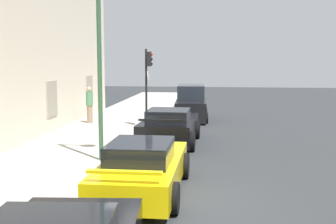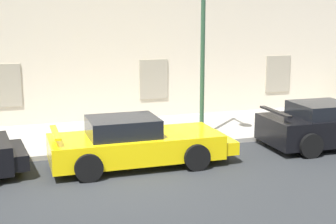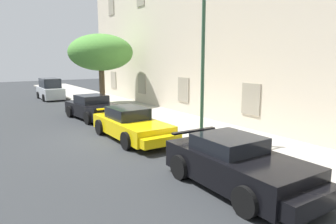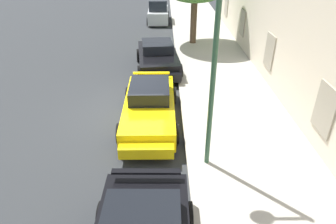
{
  "view_description": "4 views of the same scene",
  "coord_description": "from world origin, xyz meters",
  "px_view_note": "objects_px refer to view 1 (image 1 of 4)",
  "views": [
    {
      "loc": [
        -9.74,
        -1.13,
        3.34
      ],
      "look_at": [
        2.81,
        0.38,
        1.75
      ],
      "focal_mm": 46.55,
      "sensor_mm": 36.0,
      "label": 1
    },
    {
      "loc": [
        -2.43,
        -11.45,
        4.03
      ],
      "look_at": [
        1.81,
        1.56,
        1.24
      ],
      "focal_mm": 51.47,
      "sensor_mm": 36.0,
      "label": 2
    },
    {
      "loc": [
        12.31,
        -5.06,
        3.47
      ],
      "look_at": [
        2.37,
        1.53,
        1.37
      ],
      "focal_mm": 32.17,
      "sensor_mm": 36.0,
      "label": 3
    },
    {
      "loc": [
        10.5,
        1.28,
        5.98
      ],
      "look_at": [
        2.75,
        1.39,
        1.58
      ],
      "focal_mm": 32.6,
      "sensor_mm": 36.0,
      "label": 4
    }
  ],
  "objects_px": {
    "street_lamp": "(112,30)",
    "pedestrian_admiring": "(90,104)",
    "sportscar_white_middle": "(170,127)",
    "sportscar_yellow_flank": "(144,167)",
    "hatchback_parked": "(191,105)",
    "traffic_light": "(148,74)"
  },
  "relations": [
    {
      "from": "street_lamp",
      "to": "pedestrian_admiring",
      "type": "relative_size",
      "value": 3.29
    },
    {
      "from": "sportscar_white_middle",
      "to": "street_lamp",
      "type": "height_order",
      "value": "street_lamp"
    },
    {
      "from": "sportscar_yellow_flank",
      "to": "street_lamp",
      "type": "bearing_deg",
      "value": 29.06
    },
    {
      "from": "sportscar_white_middle",
      "to": "pedestrian_admiring",
      "type": "xyz_separation_m",
      "value": [
        3.82,
        4.41,
        0.43
      ]
    },
    {
      "from": "street_lamp",
      "to": "hatchback_parked",
      "type": "bearing_deg",
      "value": -9.65
    },
    {
      "from": "street_lamp",
      "to": "pedestrian_admiring",
      "type": "height_order",
      "value": "street_lamp"
    },
    {
      "from": "hatchback_parked",
      "to": "traffic_light",
      "type": "relative_size",
      "value": 1.09
    },
    {
      "from": "sportscar_yellow_flank",
      "to": "pedestrian_admiring",
      "type": "relative_size",
      "value": 2.8
    },
    {
      "from": "sportscar_yellow_flank",
      "to": "street_lamp",
      "type": "xyz_separation_m",
      "value": [
        2.5,
        1.39,
        3.57
      ]
    },
    {
      "from": "pedestrian_admiring",
      "to": "sportscar_yellow_flank",
      "type": "bearing_deg",
      "value": -155.96
    },
    {
      "from": "traffic_light",
      "to": "sportscar_yellow_flank",
      "type": "bearing_deg",
      "value": -171.12
    },
    {
      "from": "traffic_light",
      "to": "pedestrian_admiring",
      "type": "relative_size",
      "value": 2.01
    },
    {
      "from": "sportscar_white_middle",
      "to": "hatchback_parked",
      "type": "distance_m",
      "value": 6.39
    },
    {
      "from": "sportscar_white_middle",
      "to": "pedestrian_admiring",
      "type": "relative_size",
      "value": 2.55
    },
    {
      "from": "sportscar_yellow_flank",
      "to": "pedestrian_admiring",
      "type": "distance_m",
      "value": 11.0
    },
    {
      "from": "hatchback_parked",
      "to": "traffic_light",
      "type": "xyz_separation_m",
      "value": [
        -3.53,
        1.74,
        1.75
      ]
    },
    {
      "from": "sportscar_yellow_flank",
      "to": "traffic_light",
      "type": "height_order",
      "value": "traffic_light"
    },
    {
      "from": "sportscar_white_middle",
      "to": "traffic_light",
      "type": "height_order",
      "value": "traffic_light"
    },
    {
      "from": "hatchback_parked",
      "to": "sportscar_yellow_flank",
      "type": "bearing_deg",
      "value": 178.53
    },
    {
      "from": "sportscar_white_middle",
      "to": "traffic_light",
      "type": "bearing_deg",
      "value": 25.4
    },
    {
      "from": "sportscar_yellow_flank",
      "to": "pedestrian_admiring",
      "type": "height_order",
      "value": "pedestrian_admiring"
    },
    {
      "from": "traffic_light",
      "to": "street_lamp",
      "type": "height_order",
      "value": "street_lamp"
    }
  ]
}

